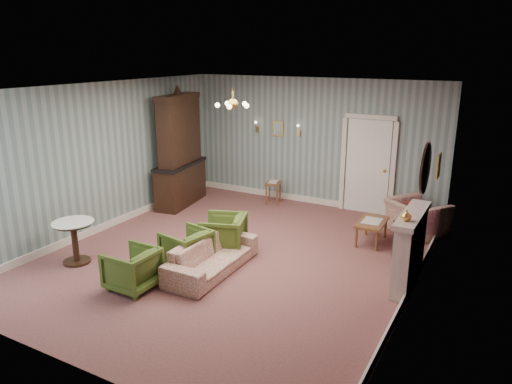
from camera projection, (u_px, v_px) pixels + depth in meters
The scene contains 27 objects.
floor at pixel (235, 256), 8.40m from camera, with size 7.00×7.00×0.00m, color brown.
ceiling at pixel (233, 88), 7.58m from camera, with size 7.00×7.00×0.00m, color white.
wall_back at pixel (313, 142), 10.93m from camera, with size 6.00×6.00×0.00m, color slate.
wall_front at pixel (62, 250), 5.05m from camera, with size 6.00×6.00×0.00m, color slate.
wall_left at pixel (103, 158), 9.37m from camera, with size 7.00×7.00×0.00m, color slate.
wall_right at pixel (420, 203), 6.61m from camera, with size 7.00×7.00×0.00m, color slate.
wall_right_floral at pixel (419, 203), 6.61m from camera, with size 7.00×7.00×0.00m, color #A55263.
door at pixel (368, 165), 10.40m from camera, with size 1.12×0.12×2.16m, color white, non-canonical shape.
olive_chair_a at pixel (132, 267), 7.18m from camera, with size 0.68×0.64×0.70m, color #455E21.
olive_chair_b at pixel (187, 246), 7.93m from camera, with size 0.68×0.64×0.70m, color #455E21.
olive_chair_c at pixel (223, 232), 8.47m from camera, with size 0.74×0.69×0.76m, color #455E21.
sofa_chintz at pixel (212, 250), 7.74m from camera, with size 1.86×0.54×0.73m, color brown.
wingback_chair at pixel (417, 212), 9.30m from camera, with size 1.03×0.67×0.90m, color brown.
dresser at pixel (179, 147), 10.89m from camera, with size 0.56×1.62×2.69m, color black, non-canonical shape.
fireplace at pixel (410, 249), 7.26m from camera, with size 0.30×1.40×1.16m, color beige, non-canonical shape.
mantel_vase at pixel (406, 216), 6.74m from camera, with size 0.15×0.15×0.15m, color gold.
oval_mirror at pixel (425, 168), 6.85m from camera, with size 0.04×0.76×0.84m, color white, non-canonical shape.
framed_print at pixel (439, 166), 8.05m from camera, with size 0.04×0.34×0.42m, color gold, non-canonical shape.
coffee_table at pixel (371, 232), 8.94m from camera, with size 0.47×0.84×0.43m, color brown, non-canonical shape.
side_table_black at pixel (405, 244), 8.08m from camera, with size 0.44×0.44×0.66m, color black, non-canonical shape.
pedestal_table at pixel (75, 242), 8.05m from camera, with size 0.68×0.68×0.74m, color black, non-canonical shape.
nesting_table at pixel (273, 192), 11.21m from camera, with size 0.34×0.43×0.56m, color brown, non-canonical shape.
gilt_mirror_back at pixel (277, 129), 11.24m from camera, with size 0.28×0.06×0.36m, color gold, non-canonical shape.
sconce_left at pixel (257, 127), 11.48m from camera, with size 0.16×0.12×0.30m, color gold, non-canonical shape.
sconce_right at pixel (299, 131), 10.97m from camera, with size 0.16×0.12×0.30m, color gold, non-canonical shape.
chandelier at pixel (233, 105), 7.65m from camera, with size 0.56×0.56×0.36m, color gold, non-canonical shape.
burgundy_cushion at pixel (413, 212), 9.19m from camera, with size 0.38×0.10×0.38m, color maroon.
Camera 1 is at (4.04, -6.61, 3.47)m, focal length 33.58 mm.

